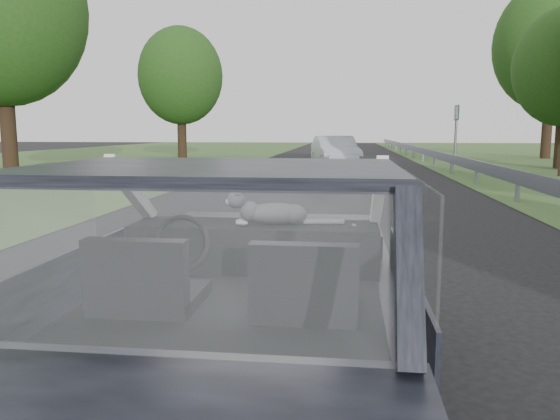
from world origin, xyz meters
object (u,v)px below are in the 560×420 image
(subject_car, at_px, (236,293))
(highway_sign, at_px, (456,136))
(cat, at_px, (275,212))
(other_car, at_px, (335,153))

(subject_car, height_order, highway_sign, highway_sign)
(subject_car, relative_size, highway_sign, 1.49)
(cat, relative_size, other_car, 0.13)
(subject_car, xyz_separation_m, cat, (0.13, 0.61, 0.35))
(other_car, bearing_deg, subject_car, -101.34)
(cat, height_order, highway_sign, highway_sign)
(subject_car, height_order, cat, subject_car)
(highway_sign, bearing_deg, other_car, -153.48)
(subject_car, distance_m, highway_sign, 22.52)
(other_car, bearing_deg, highway_sign, 14.34)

